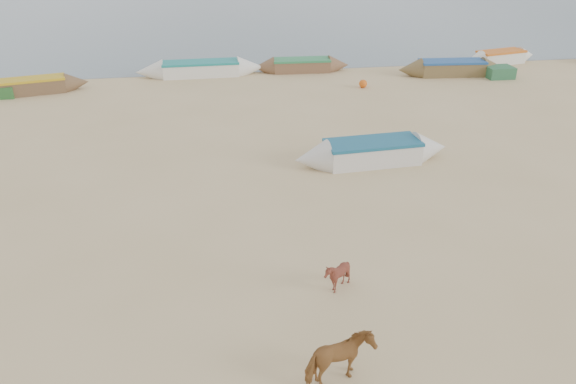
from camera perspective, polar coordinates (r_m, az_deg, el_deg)
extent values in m
plane|color=tan|center=(14.20, 2.63, -10.83)|extent=(140.00, 140.00, 0.00)
imported|color=#925F2F|center=(11.76, 5.23, -16.63)|extent=(1.55, 1.07, 1.19)
imported|color=#5D281D|center=(14.31, 5.03, -8.42)|extent=(0.84, 0.76, 0.88)
cube|color=#295B29|center=(32.94, -27.10, 9.13)|extent=(1.40, 1.20, 0.60)
sphere|color=#CE5513|center=(31.28, 7.63, 10.85)|extent=(0.44, 0.44, 0.44)
cube|color=slate|center=(34.20, -12.20, 11.96)|extent=(1.20, 1.10, 0.56)
cube|color=#2C613E|center=(35.16, 20.66, 11.34)|extent=(1.50, 1.20, 0.64)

